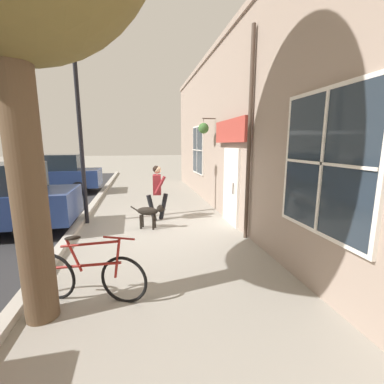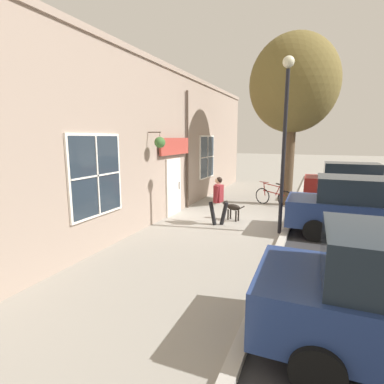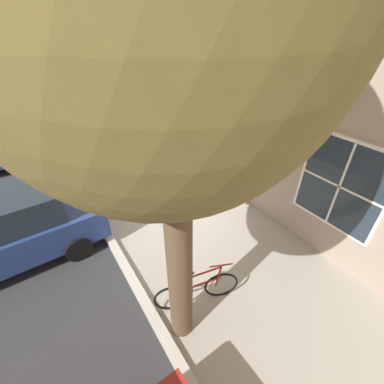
# 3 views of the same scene
# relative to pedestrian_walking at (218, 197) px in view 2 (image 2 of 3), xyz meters

# --- Properties ---
(ground_plane) EXTENTS (90.00, 90.00, 0.00)m
(ground_plane) POSITION_rel_pedestrian_walking_xyz_m (0.17, 0.92, -0.95)
(ground_plane) COLOR gray
(storefront_facade) EXTENTS (0.95, 18.00, 5.34)m
(storefront_facade) POSITION_rel_pedestrian_walking_xyz_m (-2.17, 0.90, 1.71)
(storefront_facade) COLOR gray
(storefront_facade) RESTS_ON ground_plane
(pedestrian_walking) EXTENTS (0.65, 0.58, 1.61)m
(pedestrian_walking) POSITION_rel_pedestrian_walking_xyz_m (0.00, 0.00, 0.00)
(pedestrian_walking) COLOR black
(pedestrian_walking) RESTS_ON ground_plane
(dog_on_leash) EXTENTS (0.93, 0.45, 0.68)m
(dog_on_leash) POSITION_rel_pedestrian_walking_xyz_m (0.26, 0.75, -0.50)
(dog_on_leash) COLOR black
(dog_on_leash) RESTS_ON ground_plane
(street_tree_by_curb) EXTENTS (3.53, 3.18, 6.95)m
(street_tree_by_curb) POSITION_rel_pedestrian_walking_xyz_m (1.82, 4.06, 3.90)
(street_tree_by_curb) COLOR brown
(street_tree_by_curb) RESTS_ON ground_plane
(leaning_bicycle) EXTENTS (1.66, 0.62, 1.00)m
(leaning_bicycle) POSITION_rel_pedestrian_walking_xyz_m (1.25, 3.77, -0.58)
(leaning_bicycle) COLOR black
(leaning_bicycle) RESTS_ON ground_plane
(parked_car_mid_block) EXTENTS (4.34, 2.01, 1.75)m
(parked_car_mid_block) POSITION_rel_pedestrian_walking_xyz_m (4.23, 0.41, -0.07)
(parked_car_mid_block) COLOR navy
(parked_car_mid_block) RESTS_ON ground_plane
(parked_car_far_end) EXTENTS (4.34, 2.01, 1.75)m
(parked_car_far_end) POSITION_rel_pedestrian_walking_xyz_m (4.46, 5.89, -0.07)
(parked_car_far_end) COLOR maroon
(parked_car_far_end) RESTS_ON ground_plane
(street_lamp) EXTENTS (0.32, 0.32, 5.07)m
(street_lamp) POSITION_rel_pedestrian_walking_xyz_m (1.99, -0.11, 2.34)
(street_lamp) COLOR black
(street_lamp) RESTS_ON ground_plane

